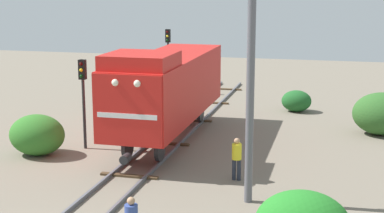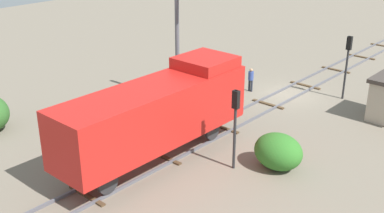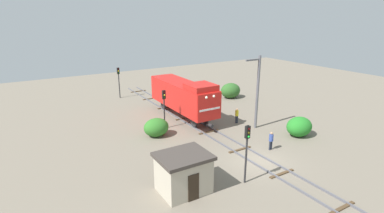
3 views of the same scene
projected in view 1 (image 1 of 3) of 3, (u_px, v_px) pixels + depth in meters
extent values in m
cube|color=#4C3823|center=(129.00, 176.00, 23.38)|extent=(2.40, 0.24, 0.09)
cube|color=#4C3823|center=(165.00, 143.00, 28.06)|extent=(2.40, 0.24, 0.09)
cube|color=#4C3823|center=(191.00, 120.00, 32.74)|extent=(2.40, 0.24, 0.09)
cube|color=#4C3823|center=(210.00, 103.00, 37.42)|extent=(2.40, 0.24, 0.09)
cube|color=#4C3823|center=(225.00, 89.00, 42.10)|extent=(2.40, 0.24, 0.09)
cube|color=red|center=(168.00, 86.00, 28.03)|extent=(2.90, 11.00, 2.90)
cube|color=red|center=(140.00, 61.00, 23.97)|extent=(2.75, 2.80, 0.60)
cube|color=red|center=(127.00, 111.00, 22.77)|extent=(2.84, 0.10, 2.84)
cube|color=white|center=(127.00, 116.00, 22.78)|extent=(2.46, 0.06, 0.20)
sphere|color=white|center=(115.00, 83.00, 22.60)|extent=(0.28, 0.28, 0.28)
sphere|color=white|center=(137.00, 84.00, 22.39)|extent=(0.28, 0.28, 0.28)
cylinder|color=#262628|center=(126.00, 159.00, 22.88)|extent=(0.36, 0.50, 0.36)
cylinder|color=#262628|center=(128.00, 146.00, 25.12)|extent=(0.18, 1.10, 1.10)
cylinder|color=#262628|center=(160.00, 149.00, 24.77)|extent=(0.18, 1.10, 1.10)
cylinder|color=#262628|center=(175.00, 110.00, 32.13)|extent=(0.18, 1.10, 1.10)
cylinder|color=#262628|center=(200.00, 112.00, 31.78)|extent=(0.18, 1.10, 1.10)
cylinder|color=#262628|center=(84.00, 105.00, 26.96)|extent=(0.14, 0.14, 4.16)
cube|color=black|center=(82.00, 70.00, 26.61)|extent=(0.32, 0.24, 0.90)
sphere|color=#390606|center=(81.00, 64.00, 26.42)|extent=(0.16, 0.16, 0.16)
sphere|color=yellow|center=(81.00, 70.00, 26.48)|extent=(0.16, 0.16, 0.16)
sphere|color=black|center=(81.00, 76.00, 26.54)|extent=(0.16, 0.16, 0.16)
cylinder|color=#262628|center=(168.00, 61.00, 40.53)|extent=(0.14, 0.14, 4.41)
cube|color=black|center=(168.00, 36.00, 40.16)|extent=(0.32, 0.24, 0.90)
sphere|color=#390606|center=(167.00, 32.00, 39.97)|extent=(0.16, 0.16, 0.16)
sphere|color=yellow|center=(167.00, 36.00, 40.03)|extent=(0.16, 0.16, 0.16)
sphere|color=black|center=(167.00, 40.00, 40.09)|extent=(0.16, 0.16, 0.16)
sphere|color=tan|center=(131.00, 201.00, 16.52)|extent=(0.23, 0.23, 0.23)
cylinder|color=#262B38|center=(234.00, 169.00, 22.97)|extent=(0.15, 0.15, 0.85)
cylinder|color=#262B38|center=(239.00, 170.00, 22.92)|extent=(0.15, 0.15, 0.85)
cylinder|color=yellow|center=(237.00, 152.00, 22.79)|extent=(0.38, 0.38, 0.62)
sphere|color=tan|center=(237.00, 141.00, 22.70)|extent=(0.23, 0.23, 0.23)
cylinder|color=#595960|center=(250.00, 94.00, 19.97)|extent=(0.28, 0.28, 7.73)
ellipsoid|color=#307026|center=(37.00, 135.00, 26.19)|extent=(2.53, 2.07, 1.84)
ellipsoid|color=#2E5F26|center=(382.00, 114.00, 29.60)|extent=(2.97, 2.43, 2.16)
ellipsoid|color=#1F5C26|center=(296.00, 101.00, 34.95)|extent=(1.76, 1.44, 1.28)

